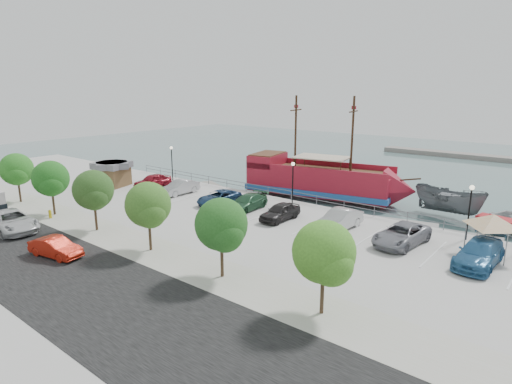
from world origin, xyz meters
The scene contains 33 objects.
ground centered at (0.00, 0.00, -1.00)m, with size 160.00×160.00×0.00m, color #486969.
street centered at (0.00, -16.00, 0.01)m, with size 100.00×8.00×0.04m, color black.
sidewalk centered at (0.00, -10.00, 0.01)m, with size 100.00×4.00×0.05m, color #ACA997.
seawall_railing centered at (0.00, 7.80, 0.53)m, with size 50.00×0.06×1.00m.
far_shore centered at (10.00, 55.00, -0.60)m, with size 40.00×3.00×0.80m, color gray.
pirate_ship centered at (0.09, 14.02, 1.00)m, with size 19.29×8.56×11.97m.
patrol_boat centered at (12.36, 15.28, 0.38)m, with size 2.69×7.15×2.77m, color #595D61.
speedboat centered at (17.33, 13.47, -0.30)m, with size 4.80×6.72×1.39m, color silver.
dock_west centered at (-13.48, 9.20, -0.80)m, with size 6.87×1.96×0.39m, color gray.
dock_mid centered at (9.20, 9.20, -0.78)m, with size 7.81×2.23×0.45m, color gray.
dock_east centered at (14.54, 9.20, -0.79)m, with size 7.30×2.09×0.42m, color gray.
shed centered at (-21.16, 0.14, 1.52)m, with size 4.28×4.28×2.86m.
canopy_tent centered at (18.06, 4.11, 2.98)m, with size 4.49×4.49×3.42m.
street_van centered at (-13.26, -14.39, 0.83)m, with size 2.77×6.00×1.67m, color silver.
street_sedan centered at (-5.14, -14.81, 0.67)m, with size 1.42×4.07×1.34m, color #B11D0D.
fire_hydrant centered at (-14.17, -10.80, 0.43)m, with size 0.28×0.28×0.80m.
lamp_post_left centered at (-18.00, 6.50, 2.94)m, with size 0.36×0.36×4.28m.
lamp_post_mid centered at (0.00, 6.50, 2.94)m, with size 0.36×0.36×4.28m.
lamp_post_right centered at (16.00, 6.50, 2.94)m, with size 0.36×0.36×4.28m.
tree_a centered at (-21.85, -10.07, 3.30)m, with size 3.30×3.20×5.00m.
tree_b centered at (-14.85, -10.07, 3.30)m, with size 3.30×3.20×5.00m.
tree_c centered at (-7.85, -10.07, 3.30)m, with size 3.30×3.20×5.00m.
tree_d centered at (-0.85, -10.07, 3.30)m, with size 3.30×3.20×5.00m.
tree_e centered at (6.15, -10.07, 3.30)m, with size 3.30×3.20×5.00m.
tree_f centered at (13.15, -10.07, 3.30)m, with size 3.30×3.20×5.00m.
parked_car_a centered at (-16.93, 2.62, 0.77)m, with size 1.83×4.54×1.55m, color maroon.
parked_car_b centered at (-11.95, 2.37, 0.76)m, with size 1.61×4.62×1.52m, color #B0B1B2.
parked_car_c centered at (-5.80, 2.09, 0.68)m, with size 2.25×4.88×1.36m, color navy.
parked_car_d centered at (-2.34, 2.33, 0.72)m, with size 2.01×4.95×1.44m, color #285837.
parked_car_e centered at (1.99, 1.65, 0.75)m, with size 1.77×4.40×1.50m, color black.
parked_car_f centered at (7.23, 2.66, 0.81)m, with size 1.72×4.94×1.63m, color silver.
parked_car_g centered at (12.49, 2.40, 0.76)m, with size 2.54×5.50×1.53m, color gray.
parked_car_h centered at (17.83, 1.89, 0.81)m, with size 2.28×5.60×1.62m, color #2B6393.
Camera 1 is at (22.86, -27.62, 11.37)m, focal length 30.00 mm.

